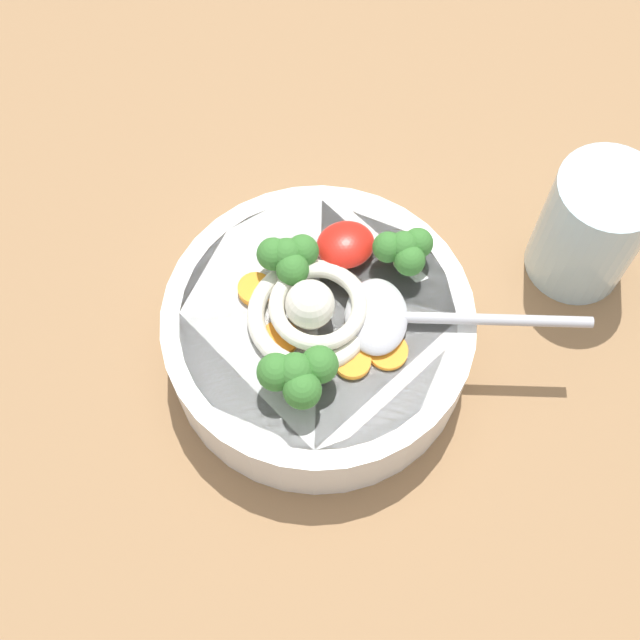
% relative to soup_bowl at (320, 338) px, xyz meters
% --- Properties ---
extents(table_slab, '(1.21, 1.21, 0.04)m').
position_rel_soup_bowl_xyz_m(table_slab, '(-0.02, 0.00, -0.05)').
color(table_slab, '#936D47').
rests_on(table_slab, ground).
extents(soup_bowl, '(0.22, 0.22, 0.06)m').
position_rel_soup_bowl_xyz_m(soup_bowl, '(0.00, 0.00, 0.00)').
color(soup_bowl, white).
rests_on(soup_bowl, table_slab).
extents(noodle_pile, '(0.10, 0.10, 0.04)m').
position_rel_soup_bowl_xyz_m(noodle_pile, '(-0.00, 0.00, 0.04)').
color(noodle_pile, silver).
rests_on(noodle_pile, soup_bowl).
extents(soup_spoon, '(0.17, 0.10, 0.02)m').
position_rel_soup_bowl_xyz_m(soup_spoon, '(0.05, -0.02, 0.04)').
color(soup_spoon, '#B7B7BC').
rests_on(soup_spoon, soup_bowl).
extents(chili_sauce_dollop, '(0.04, 0.04, 0.02)m').
position_rel_soup_bowl_xyz_m(chili_sauce_dollop, '(0.04, 0.05, 0.04)').
color(chili_sauce_dollop, red).
rests_on(chili_sauce_dollop, soup_bowl).
extents(broccoli_floret_rear, '(0.05, 0.04, 0.04)m').
position_rel_soup_bowl_xyz_m(broccoli_floret_rear, '(-0.03, -0.04, 0.05)').
color(broccoli_floret_rear, '#7A9E60').
rests_on(broccoli_floret_rear, soup_bowl).
extents(broccoli_floret_left, '(0.05, 0.04, 0.04)m').
position_rel_soup_bowl_xyz_m(broccoli_floret_left, '(-0.01, 0.04, 0.05)').
color(broccoli_floret_left, '#7A9E60').
rests_on(broccoli_floret_left, soup_bowl).
extents(broccoli_floret_far, '(0.04, 0.04, 0.03)m').
position_rel_soup_bowl_xyz_m(broccoli_floret_far, '(0.07, 0.02, 0.05)').
color(broccoli_floret_far, '#7A9E60').
rests_on(broccoli_floret_far, soup_bowl).
extents(carrot_slice_beside_noodles, '(0.03, 0.03, 0.01)m').
position_rel_soup_bowl_xyz_m(carrot_slice_beside_noodles, '(0.01, -0.04, 0.03)').
color(carrot_slice_beside_noodles, orange).
rests_on(carrot_slice_beside_noodles, soup_bowl).
extents(carrot_slice_center, '(0.03, 0.03, 0.00)m').
position_rel_soup_bowl_xyz_m(carrot_slice_center, '(0.03, -0.04, 0.03)').
color(carrot_slice_center, orange).
rests_on(carrot_slice_center, soup_bowl).
extents(carrot_slice_front, '(0.02, 0.02, 0.01)m').
position_rel_soup_bowl_xyz_m(carrot_slice_front, '(-0.04, 0.04, 0.03)').
color(carrot_slice_front, orange).
rests_on(carrot_slice_front, soup_bowl).
extents(carrot_slice_beside_chili, '(0.03, 0.03, 0.01)m').
position_rel_soup_bowl_xyz_m(carrot_slice_beside_chili, '(-0.03, -0.00, 0.03)').
color(carrot_slice_beside_chili, orange).
rests_on(carrot_slice_beside_chili, soup_bowl).
extents(drinking_glass, '(0.08, 0.08, 0.11)m').
position_rel_soup_bowl_xyz_m(drinking_glass, '(0.22, -0.00, 0.02)').
color(drinking_glass, silver).
rests_on(drinking_glass, table_slab).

